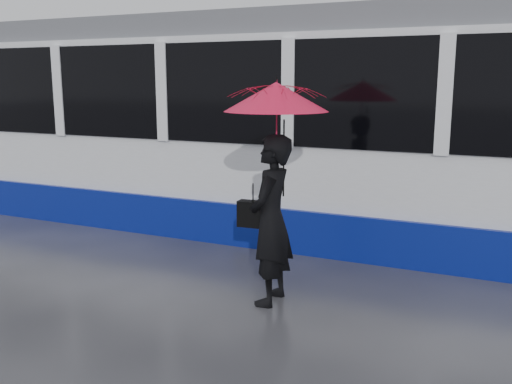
% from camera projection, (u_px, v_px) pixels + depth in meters
% --- Properties ---
extents(ground, '(90.00, 90.00, 0.00)m').
position_uv_depth(ground, '(176.00, 269.00, 7.30)').
color(ground, '#27272B').
rests_on(ground, ground).
extents(rails, '(34.00, 1.51, 0.02)m').
position_uv_depth(rails, '(257.00, 224.00, 9.52)').
color(rails, '#3F3D38').
rests_on(rails, ground).
extents(tram, '(26.00, 2.56, 3.35)m').
position_uv_depth(tram, '(349.00, 130.00, 8.58)').
color(tram, white).
rests_on(tram, ground).
extents(woman, '(0.48, 0.69, 1.83)m').
position_uv_depth(woman, '(271.00, 220.00, 6.05)').
color(woman, black).
rests_on(woman, ground).
extents(umbrella, '(1.14, 1.14, 1.23)m').
position_uv_depth(umbrella, '(276.00, 117.00, 5.82)').
color(umbrella, '#E71350').
rests_on(umbrella, ground).
extents(handbag, '(0.34, 0.16, 0.46)m').
position_uv_depth(handbag, '(253.00, 214.00, 6.15)').
color(handbag, black).
rests_on(handbag, ground).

